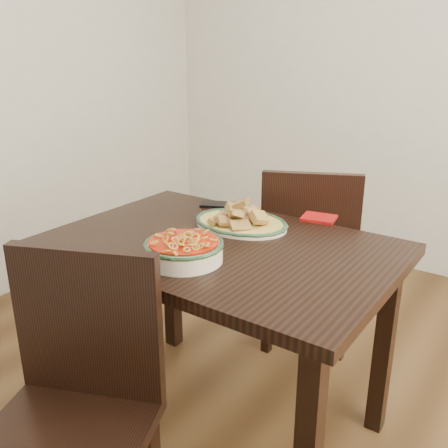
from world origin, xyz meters
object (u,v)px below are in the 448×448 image
Objects in this scene: fish_plate at (241,214)px; noodle_bowl at (184,248)px; chair_far at (308,250)px; dining_table at (221,269)px; chair_near at (75,400)px; smartphone at (219,205)px.

fish_plate reaches higher than noodle_bowl.
chair_far reaches higher than fish_plate.
chair_far is 2.46× the size of fish_plate.
dining_table is at bearing 63.06° from chair_far.
dining_table is 1.31× the size of chair_near.
chair_far is at bearing 23.53° from smartphone.
fish_plate is at bearing 100.82° from dining_table.
smartphone is (-0.21, 0.16, -0.04)m from fish_plate.
dining_table is 3.22× the size of fish_plate.
smartphone is at bearing 25.49° from chair_far.
noodle_bowl is (0.02, 0.44, 0.29)m from chair_near.
chair_near is 3.51× the size of noodle_bowl.
chair_near reaches higher than dining_table.
dining_table is 0.23m from fish_plate.
fish_plate reaches higher than dining_table.
smartphone is (-0.25, 0.33, 0.11)m from dining_table.
chair_far is at bearing 83.34° from fish_plate.
chair_near is at bearing -93.09° from noodle_bowl.
chair_far is 0.50m from smartphone.
chair_near reaches higher than noodle_bowl.
noodle_bowl is 1.70× the size of smartphone.
noodle_bowl is at bearing 63.33° from chair_far.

